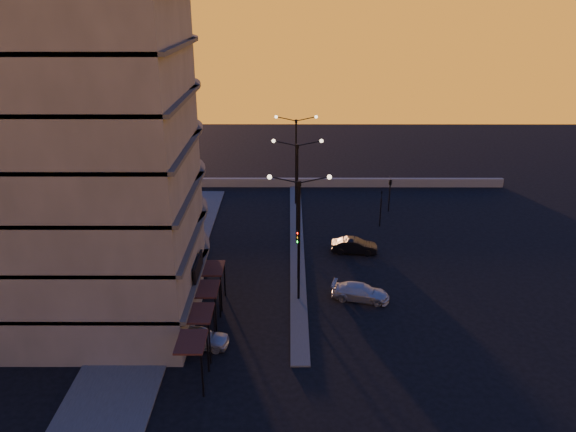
{
  "coord_description": "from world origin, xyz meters",
  "views": [
    {
      "loc": [
        -0.68,
        -35.78,
        20.61
      ],
      "look_at": [
        -0.78,
        5.63,
        4.33
      ],
      "focal_mm": 35.0,
      "sensor_mm": 36.0,
      "label": 1
    }
  ],
  "objects_px": {
    "streetlamp_mid": "(297,184)",
    "car_hatchback": "(198,337)",
    "car_sedan": "(354,246)",
    "car_wagon": "(361,292)",
    "traffic_light_main": "(298,247)"
  },
  "relations": [
    {
      "from": "streetlamp_mid",
      "to": "car_hatchback",
      "type": "xyz_separation_m",
      "value": [
        -6.38,
        -15.85,
        -4.93
      ]
    },
    {
      "from": "car_sedan",
      "to": "car_wagon",
      "type": "bearing_deg",
      "value": -176.74
    },
    {
      "from": "traffic_light_main",
      "to": "car_hatchback",
      "type": "xyz_separation_m",
      "value": [
        -6.38,
        -8.72,
        -2.23
      ]
    },
    {
      "from": "traffic_light_main",
      "to": "car_wagon",
      "type": "relative_size",
      "value": 1.02
    },
    {
      "from": "car_hatchback",
      "to": "car_wagon",
      "type": "relative_size",
      "value": 0.93
    },
    {
      "from": "traffic_light_main",
      "to": "car_sedan",
      "type": "bearing_deg",
      "value": 46.42
    },
    {
      "from": "streetlamp_mid",
      "to": "car_wagon",
      "type": "relative_size",
      "value": 2.28
    },
    {
      "from": "streetlamp_mid",
      "to": "car_sedan",
      "type": "distance_m",
      "value": 7.25
    },
    {
      "from": "streetlamp_mid",
      "to": "car_hatchback",
      "type": "relative_size",
      "value": 2.46
    },
    {
      "from": "car_sedan",
      "to": "car_wagon",
      "type": "relative_size",
      "value": 0.94
    },
    {
      "from": "car_hatchback",
      "to": "streetlamp_mid",
      "type": "bearing_deg",
      "value": -15.24
    },
    {
      "from": "traffic_light_main",
      "to": "car_sedan",
      "type": "height_order",
      "value": "traffic_light_main"
    },
    {
      "from": "traffic_light_main",
      "to": "car_wagon",
      "type": "bearing_deg",
      "value": -32.13
    },
    {
      "from": "streetlamp_mid",
      "to": "car_sedan",
      "type": "relative_size",
      "value": 2.44
    },
    {
      "from": "car_hatchback",
      "to": "car_sedan",
      "type": "bearing_deg",
      "value": -32.44
    }
  ]
}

